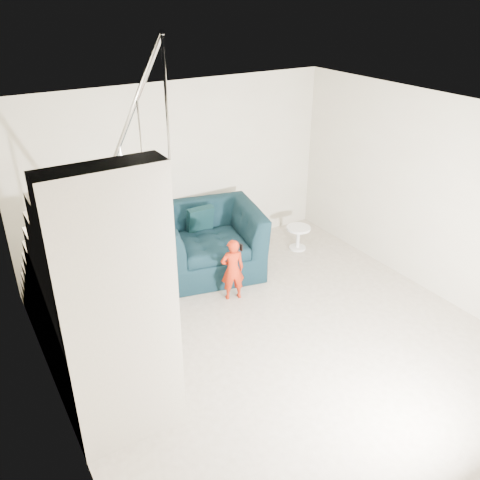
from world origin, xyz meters
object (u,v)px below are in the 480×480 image
staircase (94,305)px  toddler (233,270)px  armchair (209,241)px  side_table (298,234)px

staircase → toddler: bearing=17.3°
armchair → toddler: 0.87m
armchair → staircase: bearing=-131.8°
toddler → staircase: staircase is taller
toddler → staircase: 2.17m
armchair → toddler: (-0.09, -0.86, -0.04)m
toddler → side_table: toddler is taller
toddler → staircase: size_ratio=0.25×
armchair → side_table: size_ratio=3.84×
side_table → staircase: (-3.67, -1.33, 0.69)m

